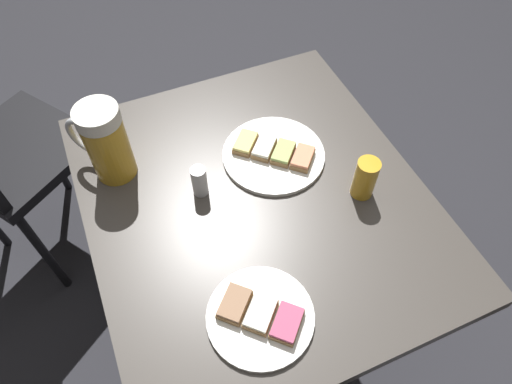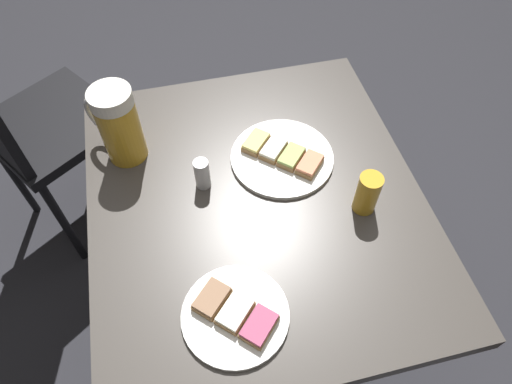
% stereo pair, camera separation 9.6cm
% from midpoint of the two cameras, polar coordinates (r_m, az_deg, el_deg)
% --- Properties ---
extents(ground_plane, '(6.00, 6.00, 0.00)m').
position_cam_midpoint_polar(ground_plane, '(1.65, 1.72, -16.34)').
color(ground_plane, '#28282D').
extents(cafe_table, '(0.79, 0.70, 0.76)m').
position_cam_midpoint_polar(cafe_table, '(1.11, 2.47, -5.86)').
color(cafe_table, black).
rests_on(cafe_table, ground_plane).
extents(plate_near, '(0.23, 0.23, 0.03)m').
position_cam_midpoint_polar(plate_near, '(1.04, 5.90, 4.27)').
color(plate_near, white).
rests_on(plate_near, cafe_table).
extents(plate_far, '(0.19, 0.19, 0.03)m').
position_cam_midpoint_polar(plate_far, '(0.84, 0.78, -15.16)').
color(plate_far, white).
rests_on(plate_far, cafe_table).
extents(beer_mug, '(0.13, 0.12, 0.18)m').
position_cam_midpoint_polar(beer_mug, '(1.01, -14.18, 7.98)').
color(beer_mug, gold).
rests_on(beer_mug, cafe_table).
extents(beer_glass_small, '(0.05, 0.05, 0.10)m').
position_cam_midpoint_polar(beer_glass_small, '(0.96, 16.43, -0.35)').
color(beer_glass_small, gold).
rests_on(beer_glass_small, cafe_table).
extents(salt_shaker, '(0.03, 0.03, 0.07)m').
position_cam_midpoint_polar(salt_shaker, '(0.96, -3.89, 2.08)').
color(salt_shaker, silver).
rests_on(salt_shaker, cafe_table).
extents(cafe_chair, '(0.53, 0.53, 0.93)m').
position_cam_midpoint_polar(cafe_chair, '(1.57, -25.16, 7.82)').
color(cafe_chair, black).
rests_on(cafe_chair, ground_plane).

